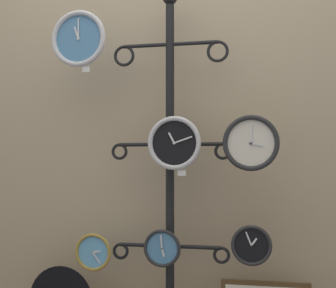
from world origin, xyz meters
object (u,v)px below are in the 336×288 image
Objects in this scene: display_stand at (170,211)px; clock_middle_right at (251,143)px; clock_bottom_center at (162,248)px; clock_top_left at (79,39)px; clock_bottom_right at (251,245)px; clock_middle_center at (174,143)px; clock_bottom_left at (93,252)px.

display_stand is 0.55m from clock_middle_right.
clock_middle_right is 0.68m from clock_bottom_center.
clock_bottom_center is at bearing 4.06° from clock_top_left.
clock_bottom_right is at bearing 0.91° from clock_top_left.
clock_middle_center is 0.70m from clock_bottom_left.
clock_bottom_right reaches higher than clock_bottom_left.
clock_top_left is at bearing -152.19° from clock_bottom_left.
clock_middle_right is 0.48m from clock_bottom_right.
clock_middle_center is at bearing -22.59° from clock_bottom_center.
clock_top_left is 1.35m from clock_bottom_right.
clock_bottom_center is at bearing 177.75° from clock_bottom_right.
clock_top_left is 1.03m from clock_middle_right.
clock_middle_center is at bearing -179.02° from clock_middle_right.
clock_top_left is 1.58× the size of clock_bottom_center.
clock_bottom_right is at bearing -1.76° from clock_bottom_left.
display_stand is 0.20m from clock_bottom_center.
display_stand is 6.22× the size of clock_top_left.
clock_bottom_left is 0.36m from clock_bottom_center.
clock_middle_center reaches higher than clock_bottom_left.
clock_middle_right is (0.42, -0.11, 0.34)m from display_stand.
display_stand is 9.48× the size of clock_bottom_left.
clock_bottom_center is (0.44, 0.03, -1.06)m from clock_top_left.
clock_bottom_center is at bearing -1.17° from clock_bottom_left.
clock_middle_right is (0.37, 0.01, -0.00)m from clock_middle_center.
clock_top_left is 1.15m from clock_bottom_center.
display_stand is at bearing 165.29° from clock_middle_right.
display_stand is 0.45m from clock_bottom_right.
clock_middle_right reaches higher than clock_bottom_left.
display_stand is at bearing 111.67° from clock_middle_center.
clock_middle_center is (0.05, -0.12, 0.34)m from display_stand.
clock_bottom_center is (-0.07, 0.03, -0.52)m from clock_middle_center.
clock_top_left reaches higher than clock_bottom_left.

